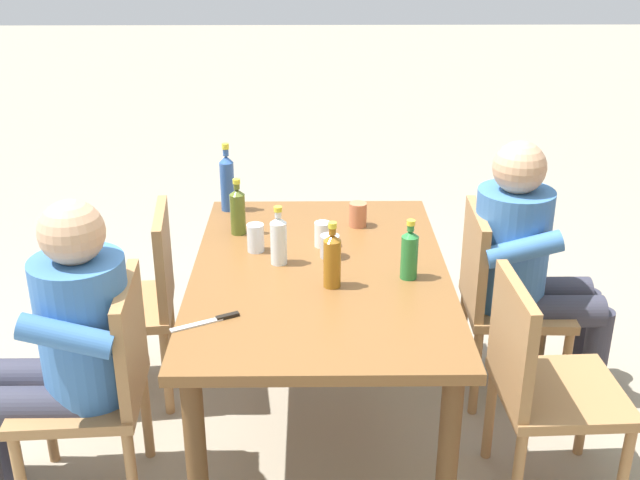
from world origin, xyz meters
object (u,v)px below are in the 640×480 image
person_in_plaid_shirt (528,259)px  dining_table (320,291)px  bottle_blue (227,182)px  chair_far_right (540,379)px  table_knife (211,321)px  bottle_clear (279,239)px  bottle_olive (238,210)px  bottle_green (409,253)px  cup_terracotta (358,215)px  person_in_white_shirt (64,341)px  chair_far_left (499,294)px  bottle_amber (332,259)px  backpack_by_far_side (232,265)px  cup_glass (256,238)px  chair_near_left (139,295)px  cup_steel (330,246)px  chair_near_right (101,381)px  cup_white (323,234)px

person_in_plaid_shirt → dining_table: bearing=-69.8°
person_in_plaid_shirt → bottle_blue: size_ratio=3.76×
chair_far_right → dining_table: bearing=-112.9°
chair_far_right → table_knife: size_ratio=3.90×
bottle_clear → table_knife: 0.52m
bottle_olive → bottle_green: 0.80m
bottle_clear → cup_terracotta: size_ratio=2.23×
person_in_white_shirt → table_knife: 0.55m
dining_table → chair_far_right: 0.88m
chair_far_left → bottle_amber: (0.48, -0.75, 0.39)m
person_in_plaid_shirt → table_knife: 1.47m
bottle_olive → backpack_by_far_side: size_ratio=0.58×
cup_glass → backpack_by_far_side: size_ratio=0.27×
chair_near_left → cup_steel: chair_near_left is taller
dining_table → table_knife: size_ratio=6.58×
chair_near_right → table_knife: size_ratio=3.90×
chair_far_right → cup_terracotta: (-0.76, -0.62, 0.34)m
chair_near_left → cup_glass: size_ratio=7.63×
bottle_blue → cup_white: bearing=45.7°
bottle_olive → table_knife: (0.76, -0.03, -0.10)m
bottle_clear → bottle_amber: (0.20, 0.20, 0.01)m
bottle_clear → person_in_plaid_shirt: bearing=104.7°
bottle_blue → backpack_by_far_side: 0.94m
person_in_plaid_shirt → cup_terracotta: bearing=-97.7°
bottle_clear → cup_glass: 0.16m
person_in_white_shirt → bottle_amber: size_ratio=4.70×
chair_far_right → cup_glass: (-0.50, -1.04, 0.34)m
backpack_by_far_side → cup_white: bearing=25.4°
bottle_amber → table_knife: 0.50m
chair_far_left → bottle_clear: bearing=-73.5°
person_in_white_shirt → bottle_green: person_in_white_shirt is taller
bottle_green → cup_glass: (-0.25, -0.58, -0.04)m
person_in_plaid_shirt → bottle_blue: 1.36m
person_in_plaid_shirt → cup_steel: person_in_plaid_shirt is taller
bottle_blue → cup_terracotta: (0.20, 0.58, -0.08)m
cup_terracotta → chair_far_right: bearing=39.1°
person_in_plaid_shirt → bottle_green: person_in_plaid_shirt is taller
chair_near_right → bottle_green: (-0.24, 1.12, 0.38)m
chair_far_right → person_in_plaid_shirt: person_in_plaid_shirt is taller
bottle_green → chair_near_left: bearing=-110.6°
chair_far_left → cup_steel: chair_far_left is taller
chair_far_left → cup_glass: (0.16, -1.04, 0.34)m
bottle_amber → backpack_by_far_side: bottle_amber is taller
bottle_clear → bottle_blue: bearing=-156.3°
chair_far_left → cup_terracotta: cup_terracotta is taller
chair_near_right → chair_far_right: (0.01, 1.57, 0.00)m
chair_near_left → backpack_by_far_side: chair_near_left is taller
chair_near_right → bottle_olive: size_ratio=3.59×
bottle_amber → table_knife: bearing=-57.8°
chair_far_right → backpack_by_far_side: size_ratio=2.09×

